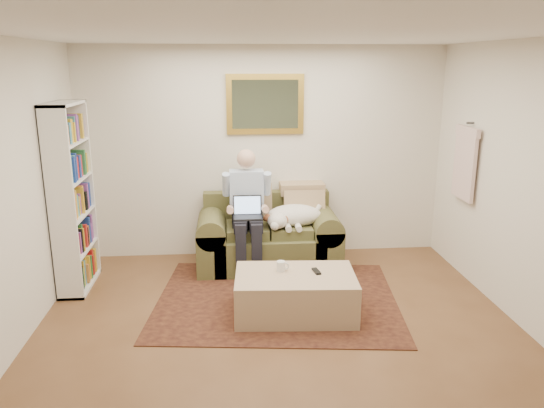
{
  "coord_description": "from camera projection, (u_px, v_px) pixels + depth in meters",
  "views": [
    {
      "loc": [
        -0.45,
        -4.0,
        2.39
      ],
      "look_at": [
        0.01,
        1.35,
        0.95
      ],
      "focal_mm": 35.0,
      "sensor_mm": 36.0,
      "label": 1
    }
  ],
  "objects": [
    {
      "name": "sofa",
      "position": [
        268.0,
        242.0,
        6.39
      ],
      "size": [
        1.69,
        0.86,
        1.01
      ],
      "color": "brown",
      "rests_on": "room_shell"
    },
    {
      "name": "coffee_mug",
      "position": [
        281.0,
        266.0,
        5.16
      ],
      "size": [
        0.08,
        0.08,
        0.1
      ],
      "primitive_type": "cylinder",
      "color": "white",
      "rests_on": "ottoman"
    },
    {
      "name": "hanging_shirt",
      "position": [
        465.0,
        159.0,
        5.88
      ],
      "size": [
        0.06,
        0.52,
        0.9
      ],
      "primitive_type": null,
      "color": "beige",
      "rests_on": "room_shell"
    },
    {
      "name": "room_shell",
      "position": [
        280.0,
        195.0,
        4.51
      ],
      "size": [
        4.51,
        5.0,
        2.61
      ],
      "color": "brown",
      "rests_on": "ground"
    },
    {
      "name": "rug",
      "position": [
        277.0,
        299.0,
        5.51
      ],
      "size": [
        2.66,
        2.23,
        0.01
      ],
      "primitive_type": "cube",
      "rotation": [
        0.0,
        0.0,
        -0.11
      ],
      "color": "black",
      "rests_on": "room_shell"
    },
    {
      "name": "tv_remote",
      "position": [
        316.0,
        271.0,
        5.14
      ],
      "size": [
        0.07,
        0.16,
        0.02
      ],
      "primitive_type": "cube",
      "rotation": [
        0.0,
        0.0,
        0.17
      ],
      "color": "black",
      "rests_on": "ottoman"
    },
    {
      "name": "wall_mirror",
      "position": [
        265.0,
        104.0,
        6.4
      ],
      "size": [
        0.94,
        0.04,
        0.72
      ],
      "color": "gold",
      "rests_on": "room_shell"
    },
    {
      "name": "laptop",
      "position": [
        248.0,
        211.0,
        6.04
      ],
      "size": [
        0.33,
        0.26,
        0.24
      ],
      "color": "black",
      "rests_on": "seated_man"
    },
    {
      "name": "seated_man",
      "position": [
        247.0,
        213.0,
        6.12
      ],
      "size": [
        0.56,
        0.79,
        1.42
      ],
      "primitive_type": null,
      "color": "#8CA8D8",
      "rests_on": "sofa"
    },
    {
      "name": "bookshelf",
      "position": [
        72.0,
        198.0,
        5.61
      ],
      "size": [
        0.28,
        0.8,
        2.0
      ],
      "primitive_type": null,
      "color": "white",
      "rests_on": "room_shell"
    },
    {
      "name": "ottoman",
      "position": [
        295.0,
        294.0,
        5.14
      ],
      "size": [
        1.2,
        0.81,
        0.42
      ],
      "primitive_type": "cube",
      "rotation": [
        0.0,
        0.0,
        -0.06
      ],
      "color": "tan",
      "rests_on": "room_shell"
    },
    {
      "name": "sleeping_dog",
      "position": [
        294.0,
        215.0,
        6.25
      ],
      "size": [
        0.69,
        0.44,
        0.26
      ],
      "primitive_type": null,
      "color": "white",
      "rests_on": "sofa"
    }
  ]
}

